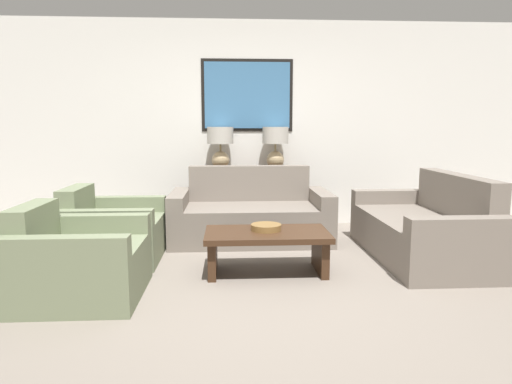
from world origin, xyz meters
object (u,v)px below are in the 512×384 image
at_px(couch_by_back_wall, 250,216).
at_px(couch_by_side, 424,230).
at_px(console_table, 248,199).
at_px(armchair_near_back_wall, 112,233).
at_px(table_lamp_right, 275,144).
at_px(armchair_near_camera, 79,263).
at_px(table_lamp_left, 220,144).
at_px(decorative_bowl, 266,227).
at_px(coffee_table, 267,242).

relative_size(couch_by_back_wall, couch_by_side, 1.00).
height_order(console_table, armchair_near_back_wall, console_table).
distance_m(table_lamp_right, armchair_near_camera, 3.04).
bearing_deg(armchair_near_camera, armchair_near_back_wall, 90.00).
bearing_deg(couch_by_side, armchair_near_camera, -163.84).
bearing_deg(couch_by_side, console_table, 139.67).
bearing_deg(couch_by_side, couch_by_back_wall, 154.70).
bearing_deg(table_lamp_right, table_lamp_left, 180.00).
bearing_deg(couch_by_back_wall, armchair_near_back_wall, -153.18).
relative_size(console_table, armchair_near_camera, 1.34).
bearing_deg(decorative_bowl, armchair_near_camera, -159.76).
height_order(table_lamp_right, decorative_bowl, table_lamp_right).
bearing_deg(coffee_table, couch_by_side, 13.95).
relative_size(console_table, armchair_near_back_wall, 1.34).
xyz_separation_m(table_lamp_left, armchair_near_camera, (-1.05, -2.35, -0.82)).
bearing_deg(table_lamp_left, armchair_near_camera, -114.13).
bearing_deg(decorative_bowl, coffee_table, -85.75).
relative_size(console_table, coffee_table, 1.12).
distance_m(console_table, couch_by_side, 2.24).
relative_size(table_lamp_right, decorative_bowl, 2.02).
bearing_deg(armchair_near_camera, couch_by_side, 16.16).
bearing_deg(armchair_near_back_wall, decorative_bowl, -16.81).
relative_size(table_lamp_left, armchair_near_back_wall, 0.60).
xyz_separation_m(table_lamp_left, decorative_bowl, (0.44, -1.80, -0.67)).
bearing_deg(armchair_near_camera, couch_by_back_wall, 50.61).
relative_size(console_table, decorative_bowl, 4.48).
bearing_deg(console_table, couch_by_back_wall, -90.00).
height_order(table_lamp_right, coffee_table, table_lamp_right).
distance_m(table_lamp_right, decorative_bowl, 1.94).
height_order(coffee_table, armchair_near_camera, armchair_near_camera).
bearing_deg(couch_by_back_wall, decorative_bowl, -85.73).
bearing_deg(table_lamp_left, couch_by_back_wall, -61.44).
bearing_deg(coffee_table, armchair_near_back_wall, 161.50).
bearing_deg(coffee_table, console_table, 92.79).
bearing_deg(couch_by_side, coffee_table, -166.05).
bearing_deg(console_table, table_lamp_left, 180.00).
bearing_deg(table_lamp_right, armchair_near_back_wall, -142.36).
distance_m(coffee_table, decorative_bowl, 0.14).
height_order(console_table, armchair_near_camera, console_table).
bearing_deg(couch_by_side, decorative_bowl, -167.74).
distance_m(couch_by_side, armchair_near_back_wall, 3.11).
height_order(armchair_near_back_wall, armchair_near_camera, same).
xyz_separation_m(couch_by_side, armchair_near_back_wall, (-3.10, 0.10, -0.01)).
height_order(couch_by_side, decorative_bowl, couch_by_side).
distance_m(coffee_table, armchair_near_camera, 1.57).
xyz_separation_m(decorative_bowl, armchair_near_back_wall, (-1.49, 0.45, -0.14)).
height_order(table_lamp_left, table_lamp_right, same).
height_order(couch_by_back_wall, decorative_bowl, couch_by_back_wall).
bearing_deg(table_lamp_left, table_lamp_right, 0.00).
relative_size(couch_by_back_wall, decorative_bowl, 6.56).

